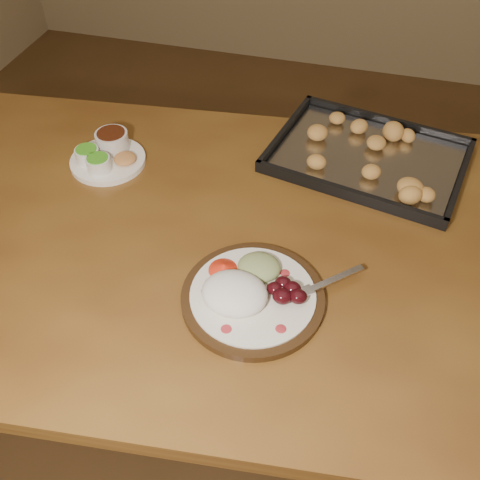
% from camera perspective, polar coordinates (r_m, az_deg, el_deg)
% --- Properties ---
extents(ground, '(4.00, 4.00, 0.00)m').
position_cam_1_polar(ground, '(1.79, 5.69, -13.12)').
color(ground, brown).
rests_on(ground, ground).
extents(dining_table, '(1.59, 1.06, 0.75)m').
position_cam_1_polar(dining_table, '(1.17, -0.92, -2.89)').
color(dining_table, brown).
rests_on(dining_table, ground).
extents(dinner_plate, '(0.32, 0.26, 0.06)m').
position_cam_1_polar(dinner_plate, '(0.97, 1.02, -5.61)').
color(dinner_plate, '#301D0D').
rests_on(dinner_plate, dining_table).
extents(condiment_saucer, '(0.18, 0.18, 0.06)m').
position_cam_1_polar(condiment_saucer, '(1.31, -14.02, 8.87)').
color(condiment_saucer, white).
rests_on(condiment_saucer, dining_table).
extents(baking_tray, '(0.49, 0.40, 0.05)m').
position_cam_1_polar(baking_tray, '(1.31, 13.47, 8.83)').
color(baking_tray, black).
rests_on(baking_tray, dining_table).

